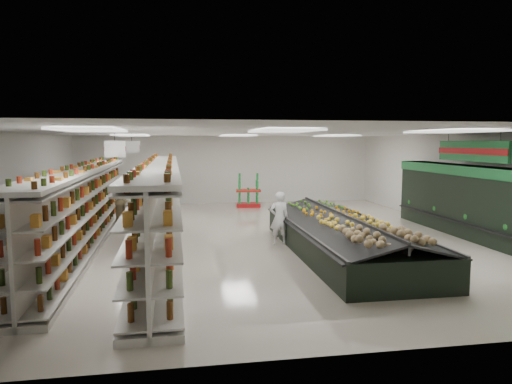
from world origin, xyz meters
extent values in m
plane|color=beige|center=(0.00, 0.00, 0.00)|extent=(16.00, 16.00, 0.00)
cube|color=white|center=(0.00, 0.00, 3.20)|extent=(14.00, 16.00, 0.02)
cube|color=silver|center=(0.00, 8.00, 1.60)|extent=(14.00, 0.02, 3.20)
cube|color=silver|center=(0.00, -8.00, 1.60)|extent=(14.00, 0.02, 3.20)
cube|color=silver|center=(-7.00, 0.00, 1.60)|extent=(0.02, 16.00, 3.20)
cube|color=silver|center=(7.00, 0.00, 1.60)|extent=(0.02, 16.00, 3.20)
cube|color=black|center=(6.55, -1.50, 1.10)|extent=(0.80, 8.00, 2.20)
cube|color=#1C6931|center=(6.53, -1.50, 2.05)|extent=(0.85, 8.00, 0.30)
cube|color=black|center=(6.30, -1.50, 0.55)|extent=(0.55, 7.80, 0.15)
cube|color=beige|center=(6.40, -1.50, 1.35)|extent=(0.45, 7.70, 0.03)
cube|color=beige|center=(6.40, -1.50, 1.65)|extent=(0.45, 7.70, 0.03)
cube|color=white|center=(-3.80, -2.00, 2.75)|extent=(0.50, 0.06, 0.40)
cube|color=#A71315|center=(-3.80, -2.00, 2.75)|extent=(0.52, 0.02, 0.12)
cylinder|color=black|center=(-3.80, -2.00, 3.05)|extent=(0.01, 0.01, 0.50)
cube|color=white|center=(-3.80, 2.00, 2.75)|extent=(0.50, 0.06, 0.40)
cube|color=#A71315|center=(-3.80, 2.00, 2.75)|extent=(0.52, 0.02, 0.12)
cylinder|color=black|center=(-3.80, 2.00, 3.05)|extent=(0.01, 0.01, 0.50)
cube|color=#1C6931|center=(6.25, -1.50, 2.65)|extent=(0.10, 3.20, 0.60)
cube|color=#A71315|center=(6.19, -1.50, 2.65)|extent=(0.03, 3.20, 0.18)
cylinder|color=black|center=(6.25, -2.70, 3.05)|extent=(0.01, 0.01, 0.50)
cylinder|color=black|center=(6.25, -0.30, 3.05)|extent=(0.01, 0.01, 0.50)
cube|color=silver|center=(-4.90, -0.28, 0.06)|extent=(1.26, 12.63, 0.13)
cube|color=silver|center=(-4.90, -0.28, 1.05)|extent=(0.38, 12.60, 2.10)
cube|color=silver|center=(-4.90, -0.28, 2.14)|extent=(1.26, 12.63, 0.08)
cube|color=beige|center=(-5.14, -0.29, 0.19)|extent=(0.78, 12.51, 0.03)
cube|color=beige|center=(-5.14, -0.29, 0.65)|extent=(0.78, 12.51, 0.03)
cube|color=beige|center=(-5.14, -0.29, 1.11)|extent=(0.78, 12.51, 0.03)
cube|color=beige|center=(-5.14, -0.29, 1.57)|extent=(0.78, 12.51, 0.03)
cube|color=beige|center=(-5.14, -0.29, 2.03)|extent=(0.78, 12.51, 0.03)
cube|color=beige|center=(-4.66, -0.27, 0.19)|extent=(0.78, 12.51, 0.03)
cube|color=beige|center=(-4.66, -0.27, 0.65)|extent=(0.78, 12.51, 0.03)
cube|color=beige|center=(-4.66, -0.27, 1.11)|extent=(0.78, 12.51, 0.03)
cube|color=beige|center=(-4.66, -0.27, 1.57)|extent=(0.78, 12.51, 0.03)
cube|color=beige|center=(-4.66, -0.27, 2.03)|extent=(0.78, 12.51, 0.03)
cube|color=silver|center=(-2.80, -0.61, 0.07)|extent=(1.20, 13.42, 0.13)
cube|color=silver|center=(-2.80, -0.61, 1.12)|extent=(0.26, 13.41, 2.23)
cube|color=silver|center=(-2.80, -0.61, 2.28)|extent=(1.20, 13.42, 0.09)
cube|color=beige|center=(-3.05, -0.62, 0.20)|extent=(0.69, 13.30, 0.03)
cube|color=beige|center=(-3.05, -0.62, 0.69)|extent=(0.69, 13.30, 0.03)
cube|color=beige|center=(-3.05, -0.62, 1.18)|extent=(0.69, 13.30, 0.03)
cube|color=beige|center=(-3.05, -0.62, 1.67)|extent=(0.69, 13.30, 0.03)
cube|color=beige|center=(-3.05, -0.62, 2.16)|extent=(0.69, 13.30, 0.03)
cube|color=beige|center=(-2.54, -0.61, 0.20)|extent=(0.69, 13.30, 0.03)
cube|color=beige|center=(-2.54, -0.61, 0.69)|extent=(0.69, 13.30, 0.03)
cube|color=beige|center=(-2.54, -0.61, 1.18)|extent=(0.69, 13.30, 0.03)
cube|color=beige|center=(-2.54, -0.61, 1.67)|extent=(0.69, 13.30, 0.03)
cube|color=beige|center=(-2.54, -0.61, 2.16)|extent=(0.69, 13.30, 0.03)
cube|color=black|center=(1.94, -2.50, 0.36)|extent=(2.48, 7.20, 0.72)
cube|color=#262626|center=(0.75, -2.49, 0.74)|extent=(0.07, 7.20, 0.06)
cube|color=#262626|center=(3.14, -2.50, 0.74)|extent=(0.07, 7.20, 0.06)
cube|color=black|center=(1.30, -2.50, 0.84)|extent=(1.33, 7.10, 0.37)
cube|color=black|center=(2.59, -2.50, 0.84)|extent=(1.33, 7.10, 0.37)
cube|color=#262626|center=(1.94, -2.50, 0.95)|extent=(0.06, 7.09, 0.26)
cube|color=#A71315|center=(0.79, 6.45, 0.09)|extent=(1.12, 0.81, 0.18)
cube|color=red|center=(0.79, 6.45, 0.74)|extent=(1.17, 0.86, 0.09)
imported|color=silver|center=(0.54, -1.20, 0.76)|extent=(0.58, 0.40, 1.53)
imported|color=tan|center=(-4.20, 2.93, 0.85)|extent=(0.81, 0.97, 1.71)
camera|label=1|loc=(-2.22, -13.72, 2.92)|focal=32.00mm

